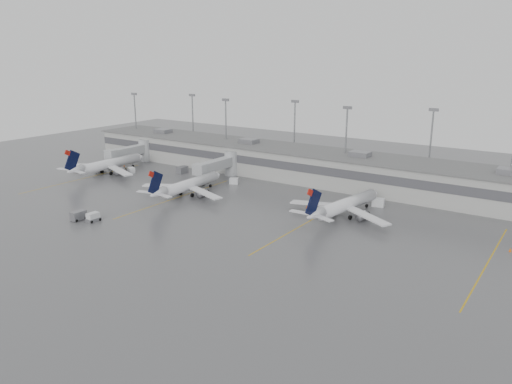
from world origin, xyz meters
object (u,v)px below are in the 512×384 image
Objects in this scene: jet_far_left at (107,164)px; baggage_tug at (93,218)px; jet_mid_right at (344,205)px; jet_mid_left at (187,185)px.

baggage_tug is at bearing -44.52° from jet_far_left.
jet_mid_right is 52.91m from baggage_tug.
jet_far_left is at bearing 171.20° from jet_mid_left.
jet_mid_left is at bearing -162.43° from jet_mid_right.
jet_mid_right reaches higher than jet_mid_left.
jet_mid_left is (34.57, -4.22, -0.15)m from jet_far_left.
jet_mid_right is at bearing 7.06° from jet_mid_left.
jet_far_left is 43.39m from baggage_tug.
jet_mid_right is at bearing 0.67° from jet_far_left.
jet_mid_left is at bearing -7.75° from jet_far_left.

